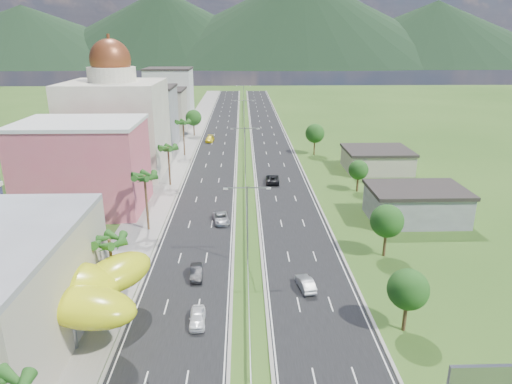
{
  "coord_description": "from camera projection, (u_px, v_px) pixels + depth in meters",
  "views": [
    {
      "loc": [
        -0.51,
        -44.8,
        28.81
      ],
      "look_at": [
        1.4,
        19.5,
        7.0
      ],
      "focal_mm": 32.0,
      "sensor_mm": 36.0,
      "label": 1
    }
  ],
  "objects": [
    {
      "name": "midrise_beige",
      "position": [
        159.0,
        111.0,
        145.38
      ],
      "size": [
        16.0,
        15.0,
        13.0
      ],
      "primitive_type": "cube",
      "color": "#B4A894",
      "rests_on": "ground"
    },
    {
      "name": "midrise_white",
      "position": [
        170.0,
        95.0,
        166.35
      ],
      "size": [
        16.0,
        15.0,
        18.0
      ],
      "primitive_type": "cube",
      "color": "silver",
      "rests_on": "ground"
    },
    {
      "name": "streetlight_median_e",
      "position": [
        244.0,
        96.0,
        182.03
      ],
      "size": [
        6.04,
        0.25,
        11.0
      ],
      "color": "gray",
      "rests_on": "ground"
    },
    {
      "name": "streetlight_median_c",
      "position": [
        245.0,
        147.0,
        96.83
      ],
      "size": [
        6.04,
        0.25,
        11.0
      ],
      "color": "gray",
      "rests_on": "ground"
    },
    {
      "name": "car_silver_mid_left",
      "position": [
        221.0,
        218.0,
        74.71
      ],
      "size": [
        3.21,
        5.54,
        1.45
      ],
      "primitive_type": "imported",
      "rotation": [
        0.0,
        0.0,
        0.16
      ],
      "color": "#929598",
      "rests_on": "road_left"
    },
    {
      "name": "palm_tree_d",
      "position": [
        168.0,
        149.0,
        91.41
      ],
      "size": [
        3.6,
        3.6,
        8.6
      ],
      "color": "#47301C",
      "rests_on": "ground"
    },
    {
      "name": "pink_shophouse",
      "position": [
        84.0,
        168.0,
        78.76
      ],
      "size": [
        20.0,
        15.0,
        15.0
      ],
      "primitive_type": "cube",
      "color": "#D0556A",
      "rests_on": "ground"
    },
    {
      "name": "shed_near",
      "position": [
        416.0,
        206.0,
        75.32
      ],
      "size": [
        15.0,
        10.0,
        5.0
      ],
      "primitive_type": "cube",
      "color": "gray",
      "rests_on": "ground"
    },
    {
      "name": "road_right",
      "position": [
        269.0,
        139.0,
        137.07
      ],
      "size": [
        11.0,
        260.0,
        0.04
      ],
      "primitive_type": "cube",
      "color": "black",
      "rests_on": "ground"
    },
    {
      "name": "shed_far",
      "position": [
        377.0,
        161.0,
        103.87
      ],
      "size": [
        14.0,
        12.0,
        4.4
      ],
      "primitive_type": "cube",
      "color": "#B4A894",
      "rests_on": "ground"
    },
    {
      "name": "streetlight_median_d",
      "position": [
        244.0,
        114.0,
        139.43
      ],
      "size": [
        6.04,
        0.25,
        11.0
      ],
      "color": "gray",
      "rests_on": "ground"
    },
    {
      "name": "midrise_grey",
      "position": [
        145.0,
        118.0,
        124.07
      ],
      "size": [
        16.0,
        15.0,
        16.0
      ],
      "primitive_type": "cube",
      "color": "gray",
      "rests_on": "ground"
    },
    {
      "name": "leafy_tree_rb",
      "position": [
        387.0,
        221.0,
        61.9
      ],
      "size": [
        4.55,
        4.55,
        7.47
      ],
      "color": "#47301C",
      "rests_on": "ground"
    },
    {
      "name": "car_silver_right",
      "position": [
        305.0,
        283.0,
        54.9
      ],
      "size": [
        2.25,
        4.6,
        1.45
      ],
      "primitive_type": "imported",
      "rotation": [
        0.0,
        0.0,
        3.31
      ],
      "color": "#9D9FA4",
      "rests_on": "road_right"
    },
    {
      "name": "car_dark_left",
      "position": [
        196.0,
        272.0,
        57.51
      ],
      "size": [
        1.82,
        4.4,
        1.42
      ],
      "primitive_type": "imported",
      "rotation": [
        0.0,
        0.0,
        0.08
      ],
      "color": "black",
      "rests_on": "road_left"
    },
    {
      "name": "ground",
      "position": [
        249.0,
        306.0,
        51.67
      ],
      "size": [
        500.0,
        500.0,
        0.0
      ],
      "primitive_type": "plane",
      "color": "#2D5119",
      "rests_on": "ground"
    },
    {
      "name": "leafy_tree_lfar",
      "position": [
        194.0,
        118.0,
        139.37
      ],
      "size": [
        4.9,
        4.9,
        8.05
      ],
      "color": "#47301C",
      "rests_on": "ground"
    },
    {
      "name": "streetlight_median_b",
      "position": [
        247.0,
        217.0,
        58.97
      ],
      "size": [
        6.04,
        0.25,
        11.0
      ],
      "color": "gray",
      "rests_on": "ground"
    },
    {
      "name": "palm_tree_b",
      "position": [
        110.0,
        243.0,
        50.86
      ],
      "size": [
        3.6,
        3.6,
        8.1
      ],
      "color": "#47301C",
      "rests_on": "ground"
    },
    {
      "name": "leafy_tree_rd",
      "position": [
        315.0,
        133.0,
        116.65
      ],
      "size": [
        4.9,
        4.9,
        8.05
      ],
      "color": "#47301C",
      "rests_on": "ground"
    },
    {
      "name": "mountain_ridge",
      "position": [
        299.0,
        67.0,
        479.34
      ],
      "size": [
        860.0,
        140.0,
        90.0
      ],
      "primitive_type": null,
      "color": "black",
      "rests_on": "ground"
    },
    {
      "name": "lime_canopy",
      "position": [
        50.0,
        288.0,
        45.71
      ],
      "size": [
        18.0,
        15.0,
        7.4
      ],
      "color": "#C4CB13",
      "rests_on": "ground"
    },
    {
      "name": "leafy_tree_ra",
      "position": [
        408.0,
        290.0,
        45.85
      ],
      "size": [
        4.2,
        4.2,
        6.9
      ],
      "color": "#47301C",
      "rests_on": "ground"
    },
    {
      "name": "leafy_tree_rc",
      "position": [
        358.0,
        170.0,
        88.75
      ],
      "size": [
        3.85,
        3.85,
        6.33
      ],
      "color": "#47301C",
      "rests_on": "ground"
    },
    {
      "name": "car_dark_far_right",
      "position": [
        272.0,
        179.0,
        95.12
      ],
      "size": [
        2.92,
        5.95,
        1.63
      ],
      "primitive_type": "imported",
      "rotation": [
        0.0,
        0.0,
        3.1
      ],
      "color": "black",
      "rests_on": "road_right"
    },
    {
      "name": "sidewalk_left",
      "position": [
        188.0,
        139.0,
        136.37
      ],
      "size": [
        7.0,
        260.0,
        0.12
      ],
      "primitive_type": "cube",
      "color": "gray",
      "rests_on": "ground"
    },
    {
      "name": "median_guardrail",
      "position": [
        245.0,
        151.0,
        119.62
      ],
      "size": [
        0.1,
        216.06,
        0.76
      ],
      "color": "gray",
      "rests_on": "ground"
    },
    {
      "name": "domed_building",
      "position": [
        116.0,
        122.0,
        99.3
      ],
      "size": [
        20.0,
        20.0,
        28.7
      ],
      "color": "beige",
      "rests_on": "ground"
    },
    {
      "name": "car_white_near_left",
      "position": [
        197.0,
        318.0,
        48.19
      ],
      "size": [
        1.84,
        4.21,
        1.41
      ],
      "primitive_type": "imported",
      "rotation": [
        0.0,
        0.0,
        0.04
      ],
      "color": "white",
      "rests_on": "road_left"
    },
    {
      "name": "car_yellow_far_left",
      "position": [
        210.0,
        139.0,
        132.86
      ],
      "size": [
        2.51,
        5.57,
        1.58
      ],
      "primitive_type": "imported",
      "rotation": [
        0.0,
        0.0,
        -0.05
      ],
      "color": "yellow",
      "rests_on": "road_left"
    },
    {
      "name": "palm_tree_e",
      "position": [
        183.0,
        123.0,
        114.83
      ],
      "size": [
        3.6,
        3.6,
        9.4
      ],
      "color": "#47301C",
      "rests_on": "ground"
    },
    {
      "name": "road_left",
      "position": [
        219.0,
        139.0,
        136.65
      ],
      "size": [
        11.0,
        260.0,
        0.04
      ],
      "primitive_type": "cube",
      "color": "black",
      "rests_on": "ground"
    },
    {
      "name": "palm_tree_c",
      "position": [
        145.0,
        178.0,
        69.33
      ],
      "size": [
        3.6,
        3.6,
        9.6
      ],
      "color": "#47301C",
      "rests_on": "ground"
    }
  ]
}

